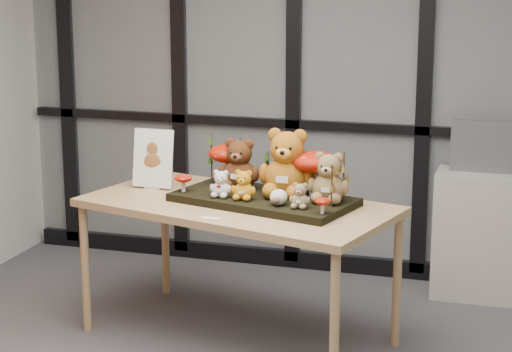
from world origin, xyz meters
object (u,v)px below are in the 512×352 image
(display_table, at_px, (238,214))
(mushroom_front_right, at_px, (322,205))
(bear_pooh_yellow, at_px, (287,159))
(bear_white_bow, at_px, (221,182))
(sign_holder, at_px, (153,161))
(monitor, at_px, (488,147))
(bear_beige_small, at_px, (300,194))
(mushroom_back_left, at_px, (229,162))
(cabinet, at_px, (483,235))
(diorama_tray, at_px, (264,200))
(mushroom_back_right, at_px, (314,172))
(bear_brown_medium, at_px, (240,161))
(mushroom_front_left, at_px, (183,182))
(plush_cream_hedgehog, at_px, (279,196))
(bear_tan_back, at_px, (329,174))
(bear_small_yellow, at_px, (244,183))

(display_table, height_order, mushroom_front_right, mushroom_front_right)
(bear_pooh_yellow, relative_size, bear_white_bow, 2.48)
(sign_holder, bearing_deg, monitor, 28.77)
(bear_beige_small, relative_size, sign_holder, 0.43)
(mushroom_back_left, distance_m, cabinet, 1.79)
(diorama_tray, relative_size, mushroom_back_right, 3.49)
(bear_brown_medium, height_order, mushroom_front_left, bear_brown_medium)
(bear_beige_small, bearing_deg, display_table, 173.20)
(display_table, relative_size, diorama_tray, 1.91)
(bear_brown_medium, bearing_deg, plush_cream_hedgehog, -28.02)
(mushroom_front_right, bearing_deg, sign_holder, 159.62)
(display_table, relative_size, cabinet, 2.30)
(bear_tan_back, xyz_separation_m, mushroom_front_right, (0.03, -0.26, -0.10))
(monitor, bearing_deg, cabinet, -90.00)
(mushroom_front_right, bearing_deg, plush_cream_hedgehog, 158.93)
(bear_brown_medium, height_order, mushroom_front_right, bear_brown_medium)
(mushroom_back_left, xyz_separation_m, sign_holder, (-0.46, -0.07, -0.00))
(mushroom_back_left, bearing_deg, bear_white_bow, -79.35)
(bear_tan_back, distance_m, bear_small_yellow, 0.47)
(diorama_tray, distance_m, sign_holder, 0.77)
(plush_cream_hedgehog, bearing_deg, monitor, 66.46)
(bear_pooh_yellow, xyz_separation_m, bear_brown_medium, (-0.31, 0.08, -0.05))
(mushroom_back_right, bearing_deg, mushroom_back_left, 164.62)
(mushroom_back_left, relative_size, mushroom_front_left, 2.38)
(mushroom_back_right, height_order, cabinet, mushroom_back_right)
(bear_brown_medium, distance_m, bear_small_yellow, 0.27)
(plush_cream_hedgehog, bearing_deg, mushroom_front_right, -6.00)
(bear_white_bow, relative_size, mushroom_front_right, 1.78)
(bear_brown_medium, xyz_separation_m, mushroom_back_right, (0.46, -0.06, -0.02))
(bear_small_yellow, xyz_separation_m, bear_white_bow, (-0.14, 0.02, -0.01))
(bear_pooh_yellow, distance_m, cabinet, 1.62)
(cabinet, bearing_deg, sign_holder, -153.41)
(bear_pooh_yellow, xyz_separation_m, mushroom_front_right, (0.28, -0.32, -0.16))
(bear_pooh_yellow, height_order, cabinet, bear_pooh_yellow)
(bear_small_yellow, bearing_deg, bear_white_bow, -172.08)
(diorama_tray, distance_m, mushroom_front_left, 0.48)
(monitor, bearing_deg, bear_beige_small, -124.60)
(display_table, xyz_separation_m, mushroom_back_left, (-0.14, 0.25, 0.24))
(bear_beige_small, bearing_deg, mushroom_front_left, -177.12)
(diorama_tray, relative_size, bear_brown_medium, 3.07)
(monitor, bearing_deg, bear_tan_back, -124.93)
(bear_pooh_yellow, distance_m, bear_small_yellow, 0.29)
(bear_tan_back, bearing_deg, mushroom_back_right, 157.98)
(bear_pooh_yellow, relative_size, mushroom_front_right, 4.41)
(bear_beige_small, bearing_deg, monitor, 70.47)
(display_table, distance_m, bear_tan_back, 0.58)
(sign_holder, bearing_deg, bear_brown_medium, -0.51)
(diorama_tray, bearing_deg, mushroom_back_left, 157.01)
(cabinet, bearing_deg, diorama_tray, -136.57)
(mushroom_back_right, bearing_deg, plush_cream_hedgehog, -121.02)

